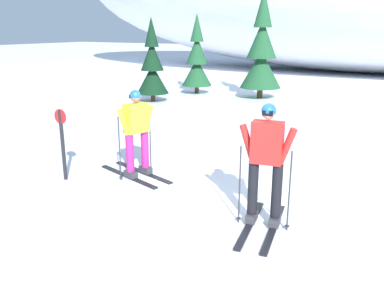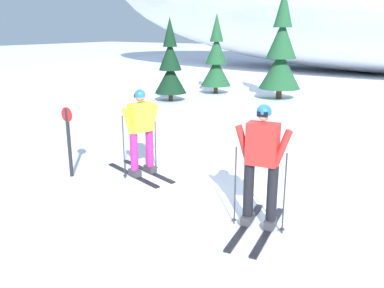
{
  "view_description": "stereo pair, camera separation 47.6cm",
  "coord_description": "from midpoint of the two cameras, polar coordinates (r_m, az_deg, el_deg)",
  "views": [
    {
      "loc": [
        2.86,
        -5.88,
        2.81
      ],
      "look_at": [
        -0.3,
        -0.14,
        0.95
      ],
      "focal_mm": 38.28,
      "sensor_mm": 36.0,
      "label": 1
    },
    {
      "loc": [
        3.27,
        -5.63,
        2.81
      ],
      "look_at": [
        -0.3,
        -0.14,
        0.95
      ],
      "focal_mm": 38.28,
      "sensor_mm": 36.0,
      "label": 2
    }
  ],
  "objects": [
    {
      "name": "skier_red_jacket",
      "position": [
        5.87,
        11.95,
        -2.79
      ],
      "size": [
        0.82,
        1.64,
        1.82
      ],
      "color": "black",
      "rests_on": "ground"
    },
    {
      "name": "ground_plane",
      "position": [
        7.1,
        4.64,
        -7.52
      ],
      "size": [
        120.0,
        120.0,
        0.0
      ],
      "primitive_type": "plane",
      "color": "white"
    },
    {
      "name": "pine_tree_center_left",
      "position": [
        18.26,
        4.16,
        11.51
      ],
      "size": [
        1.32,
        1.32,
        3.43
      ],
      "color": "#47301E",
      "rests_on": "ground"
    },
    {
      "name": "pine_tree_far_left",
      "position": [
        16.27,
        -2.19,
        10.72
      ],
      "size": [
        1.25,
        1.25,
        3.23
      ],
      "color": "#47301E",
      "rests_on": "ground"
    },
    {
      "name": "trail_marker_post",
      "position": [
        8.12,
        -15.22,
        0.85
      ],
      "size": [
        0.28,
        0.07,
        1.38
      ],
      "color": "black",
      "rests_on": "ground"
    },
    {
      "name": "pine_tree_center",
      "position": [
        17.13,
        13.11,
        12.13
      ],
      "size": [
        1.67,
        1.67,
        4.33
      ],
      "color": "#47301E",
      "rests_on": "ground"
    },
    {
      "name": "skier_yellow_jacket",
      "position": [
        7.91,
        -5.42,
        1.79
      ],
      "size": [
        1.79,
        0.95,
        1.7
      ],
      "color": "black",
      "rests_on": "ground"
    }
  ]
}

